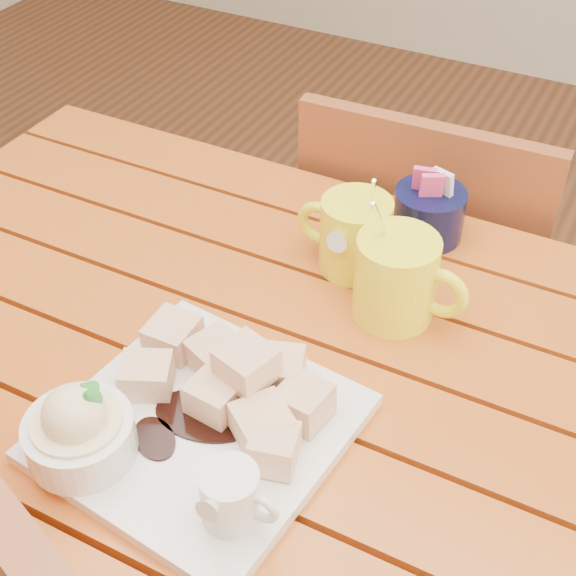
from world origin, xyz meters
The scene contains 7 objects.
table centered at (0.00, 0.00, 0.64)m, with size 1.20×0.79×0.75m.
dessert_plate centered at (-0.01, -0.14, 0.78)m, with size 0.32×0.32×0.12m.
coffee_mug_left centered at (0.04, 0.21, 0.80)m, with size 0.13×0.09×0.16m.
coffee_mug_right centered at (0.12, 0.15, 0.81)m, with size 0.14×0.10×0.17m.
cream_pitcher centered at (0.04, 0.21, 0.80)m, with size 0.11×0.09×0.09m.
sugar_caddy centered at (0.10, 0.32, 0.79)m, with size 0.10×0.10×0.11m.
chair_far centered at (0.05, 0.54, 0.48)m, with size 0.42×0.42×0.86m.
Camera 1 is at (0.35, -0.57, 1.43)m, focal length 50.00 mm.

